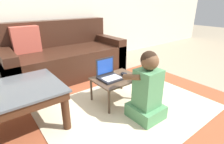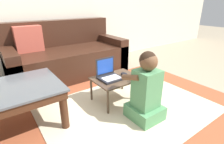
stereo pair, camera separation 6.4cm
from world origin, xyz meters
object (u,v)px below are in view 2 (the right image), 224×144
at_px(laptop_desk, 116,80).
at_px(computer_mouse, 124,74).
at_px(laptop, 109,75).
at_px(person_seated, 146,91).
at_px(couch, 67,57).
at_px(coffee_table, 0,98).

distance_m(laptop_desk, computer_mouse, 0.12).
xyz_separation_m(laptop_desk, laptop, (-0.07, 0.03, 0.07)).
xyz_separation_m(laptop, person_seated, (0.09, -0.47, -0.02)).
height_order(couch, laptop_desk, couch).
relative_size(couch, coffee_table, 1.77).
xyz_separation_m(coffee_table, computer_mouse, (1.22, -0.16, -0.03)).
distance_m(coffee_table, laptop, 1.04).
bearing_deg(laptop_desk, couch, 96.32).
relative_size(laptop_desk, laptop, 2.14).
distance_m(laptop, computer_mouse, 0.19).
distance_m(couch, laptop_desk, 1.14).
relative_size(laptop_desk, computer_mouse, 5.25).
relative_size(coffee_table, laptop, 4.12).
xyz_separation_m(couch, computer_mouse, (0.24, -1.14, 0.02)).
bearing_deg(coffee_table, laptop, -6.34).
height_order(couch, laptop, couch).
xyz_separation_m(couch, coffee_table, (-0.98, -0.98, 0.05)).
bearing_deg(computer_mouse, laptop, 167.54).
bearing_deg(couch, laptop, -87.23).
height_order(computer_mouse, person_seated, person_seated).
relative_size(coffee_table, laptop_desk, 1.93).
relative_size(laptop, computer_mouse, 2.45).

